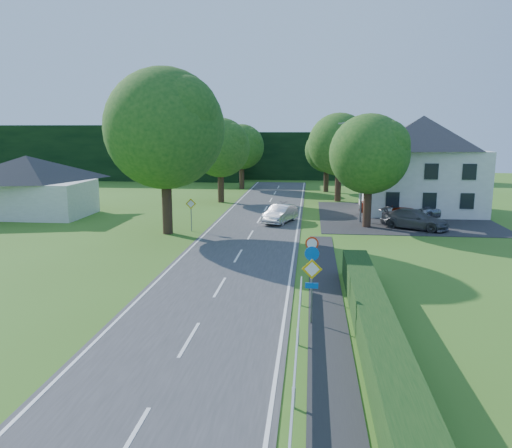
# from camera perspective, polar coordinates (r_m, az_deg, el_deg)

# --- Properties ---
(ground) EXTENTS (160.00, 160.00, 0.00)m
(ground) POSITION_cam_1_polar(r_m,az_deg,el_deg) (13.35, -14.31, -23.17)
(ground) COLOR #3C631C
(ground) RESTS_ON ground
(road) EXTENTS (7.00, 80.00, 0.04)m
(road) POSITION_cam_1_polar(r_m,az_deg,el_deg) (31.47, -1.52, -2.78)
(road) COLOR #37373A
(road) RESTS_ON ground
(footpath) EXTENTS (1.50, 44.00, 0.04)m
(footpath) POSITION_cam_1_polar(r_m,az_deg,el_deg) (14.36, 8.99, -20.22)
(footpath) COLOR #262629
(footpath) RESTS_ON ground
(parking_pad) EXTENTS (14.00, 16.00, 0.04)m
(parking_pad) POSITION_cam_1_polar(r_m,az_deg,el_deg) (44.62, 16.30, 0.82)
(parking_pad) COLOR #262629
(parking_pad) RESTS_ON ground
(line_edge_left) EXTENTS (0.12, 80.00, 0.01)m
(line_edge_left) POSITION_cam_1_polar(r_m,az_deg,el_deg) (32.06, -7.29, -2.57)
(line_edge_left) COLOR white
(line_edge_left) RESTS_ON road
(line_edge_right) EXTENTS (0.12, 80.00, 0.01)m
(line_edge_right) POSITION_cam_1_polar(r_m,az_deg,el_deg) (31.20, 4.41, -2.88)
(line_edge_right) COLOR white
(line_edge_right) RESTS_ON road
(line_centre) EXTENTS (0.12, 80.00, 0.01)m
(line_centre) POSITION_cam_1_polar(r_m,az_deg,el_deg) (31.46, -1.52, -2.74)
(line_centre) COLOR white
(line_centre) RESTS_ON road
(hedge_right) EXTENTS (1.20, 30.00, 1.30)m
(hedge_right) POSITION_cam_1_polar(r_m,az_deg,el_deg) (12.52, 17.20, -22.27)
(hedge_right) COLOR black
(hedge_right) RESTS_ON ground
(tree_main) EXTENTS (9.40, 9.40, 11.64)m
(tree_main) POSITION_cam_1_polar(r_m,az_deg,el_deg) (35.82, -10.33, 8.08)
(tree_main) COLOR #194916
(tree_main) RESTS_ON ground
(tree_left_far) EXTENTS (7.00, 7.00, 8.58)m
(tree_left_far) POSITION_cam_1_polar(r_m,az_deg,el_deg) (51.23, -4.07, 7.26)
(tree_left_far) COLOR #194916
(tree_left_far) RESTS_ON ground
(tree_right_far) EXTENTS (7.40, 7.40, 9.09)m
(tree_right_far) POSITION_cam_1_polar(r_m,az_deg,el_deg) (52.46, 9.45, 7.50)
(tree_right_far) COLOR #194916
(tree_right_far) RESTS_ON ground
(tree_left_back) EXTENTS (6.60, 6.60, 8.07)m
(tree_left_back) POSITION_cam_1_polar(r_m,az_deg,el_deg) (63.00, -1.64, 7.70)
(tree_left_back) COLOR #194916
(tree_left_back) RESTS_ON ground
(tree_right_back) EXTENTS (6.20, 6.20, 7.56)m
(tree_right_back) POSITION_cam_1_polar(r_m,az_deg,el_deg) (60.44, 8.08, 7.22)
(tree_right_back) COLOR #194916
(tree_right_back) RESTS_ON ground
(tree_right_mid) EXTENTS (7.00, 7.00, 8.58)m
(tree_right_mid) POSITION_cam_1_polar(r_m,az_deg,el_deg) (38.67, 12.75, 5.90)
(tree_right_mid) COLOR #194916
(tree_right_mid) RESTS_ON ground
(treeline_left) EXTENTS (44.00, 6.00, 8.00)m
(treeline_left) POSITION_cam_1_polar(r_m,az_deg,el_deg) (79.22, -17.84, 7.79)
(treeline_left) COLOR black
(treeline_left) RESTS_ON ground
(treeline_right) EXTENTS (30.00, 5.00, 7.00)m
(treeline_right) POSITION_cam_1_polar(r_m,az_deg,el_deg) (76.50, 9.24, 7.70)
(treeline_right) COLOR black
(treeline_right) RESTS_ON ground
(bungalow_left) EXTENTS (11.00, 6.50, 5.20)m
(bungalow_left) POSITION_cam_1_polar(r_m,az_deg,el_deg) (47.24, -24.60, 4.10)
(bungalow_left) COLOR #BBBCB7
(bungalow_left) RESTS_ON ground
(house_white) EXTENTS (10.60, 8.40, 8.60)m
(house_white) POSITION_cam_1_polar(r_m,az_deg,el_deg) (47.43, 18.36, 6.61)
(house_white) COLOR silver
(house_white) RESTS_ON ground
(streetlight) EXTENTS (2.03, 0.18, 8.00)m
(streetlight) POSITION_cam_1_polar(r_m,az_deg,el_deg) (40.60, 11.84, 6.40)
(streetlight) COLOR slate
(streetlight) RESTS_ON ground
(sign_priority_right) EXTENTS (0.78, 0.09, 2.59)m
(sign_priority_right) POSITION_cam_1_polar(r_m,az_deg,el_deg) (19.12, 6.40, -6.30)
(sign_priority_right) COLOR slate
(sign_priority_right) RESTS_ON ground
(sign_roundabout) EXTENTS (0.64, 0.08, 2.37)m
(sign_roundabout) POSITION_cam_1_polar(r_m,az_deg,el_deg) (22.04, 6.39, -4.33)
(sign_roundabout) COLOR slate
(sign_roundabout) RESTS_ON ground
(sign_speed_limit) EXTENTS (0.64, 0.11, 2.37)m
(sign_speed_limit) POSITION_cam_1_polar(r_m,az_deg,el_deg) (23.95, 6.40, -2.87)
(sign_speed_limit) COLOR slate
(sign_speed_limit) RESTS_ON ground
(sign_priority_left) EXTENTS (0.78, 0.09, 2.44)m
(sign_priority_left) POSITION_cam_1_polar(r_m,az_deg,el_deg) (36.78, -7.44, 1.80)
(sign_priority_left) COLOR slate
(sign_priority_left) RESTS_ON ground
(moving_car) EXTENTS (2.79, 4.58, 1.42)m
(moving_car) POSITION_cam_1_polar(r_m,az_deg,el_deg) (39.95, 2.79, 1.18)
(moving_car) COLOR silver
(moving_car) RESTS_ON road
(motorcycle) EXTENTS (0.73, 2.04, 1.07)m
(motorcycle) POSITION_cam_1_polar(r_m,az_deg,el_deg) (44.87, 3.18, 2.00)
(motorcycle) COLOR black
(motorcycle) RESTS_ON road
(parked_car_red) EXTENTS (5.10, 3.60, 1.61)m
(parked_car_red) POSITION_cam_1_polar(r_m,az_deg,el_deg) (44.30, 14.87, 1.90)
(parked_car_red) COLOR maroon
(parked_car_red) RESTS_ON parking_pad
(parked_car_grey) EXTENTS (5.31, 4.14, 1.44)m
(parked_car_grey) POSITION_cam_1_polar(r_m,az_deg,el_deg) (39.25, 17.63, 0.52)
(parked_car_grey) COLOR #4A4A4F
(parked_car_grey) RESTS_ON parking_pad
(parked_car_silver_b) EXTENTS (4.92, 3.86, 1.24)m
(parked_car_silver_b) POSITION_cam_1_polar(r_m,az_deg,el_deg) (45.11, 19.93, 1.53)
(parked_car_silver_b) COLOR #9D9FA4
(parked_car_silver_b) RESTS_ON parking_pad
(parasol) EXTENTS (2.79, 2.83, 2.13)m
(parasol) POSITION_cam_1_polar(r_m,az_deg,el_deg) (46.24, 14.91, 2.59)
(parasol) COLOR red
(parasol) RESTS_ON parking_pad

